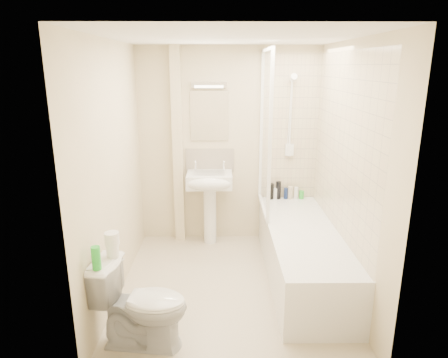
{
  "coord_description": "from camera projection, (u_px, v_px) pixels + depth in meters",
  "views": [
    {
      "loc": [
        -0.1,
        -3.6,
        2.17
      ],
      "look_at": [
        -0.06,
        0.2,
        1.08
      ],
      "focal_mm": 32.0,
      "sensor_mm": 36.0,
      "label": 1
    }
  ],
  "objects": [
    {
      "name": "floor",
      "position": [
        231.0,
        287.0,
        4.06
      ],
      "size": [
        2.5,
        2.5,
        0.0
      ],
      "primitive_type": "plane",
      "color": "beige",
      "rests_on": "ground"
    },
    {
      "name": "wall_back",
      "position": [
        228.0,
        147.0,
        4.93
      ],
      "size": [
        2.2,
        0.02,
        2.4
      ],
      "primitive_type": "cube",
      "color": "beige",
      "rests_on": "ground"
    },
    {
      "name": "wall_left",
      "position": [
        113.0,
        173.0,
        3.72
      ],
      "size": [
        0.02,
        2.5,
        2.4
      ],
      "primitive_type": "cube",
      "color": "beige",
      "rests_on": "ground"
    },
    {
      "name": "wall_right",
      "position": [
        348.0,
        173.0,
        3.74
      ],
      "size": [
        0.02,
        2.5,
        2.4
      ],
      "primitive_type": "cube",
      "color": "beige",
      "rests_on": "ground"
    },
    {
      "name": "ceiling",
      "position": [
        232.0,
        37.0,
        3.4
      ],
      "size": [
        2.2,
        2.5,
        0.02
      ],
      "primitive_type": "cube",
      "color": "white",
      "rests_on": "wall_back"
    },
    {
      "name": "tile_back",
      "position": [
        290.0,
        129.0,
        4.87
      ],
      "size": [
        0.7,
        0.01,
        1.75
      ],
      "primitive_type": "cube",
      "color": "beige",
      "rests_on": "wall_back"
    },
    {
      "name": "tile_right",
      "position": [
        343.0,
        145.0,
        3.85
      ],
      "size": [
        0.01,
        2.1,
        1.75
      ],
      "primitive_type": "cube",
      "color": "beige",
      "rests_on": "wall_right"
    },
    {
      "name": "pipe_boxing",
      "position": [
        178.0,
        148.0,
        4.87
      ],
      "size": [
        0.12,
        0.12,
        2.4
      ],
      "primitive_type": "cube",
      "color": "beige",
      "rests_on": "ground"
    },
    {
      "name": "splashback",
      "position": [
        210.0,
        160.0,
        4.97
      ],
      "size": [
        0.6,
        0.02,
        0.3
      ],
      "primitive_type": "cube",
      "color": "beige",
      "rests_on": "wall_back"
    },
    {
      "name": "mirror",
      "position": [
        209.0,
        116.0,
        4.81
      ],
      "size": [
        0.46,
        0.01,
        0.6
      ],
      "primitive_type": "cube",
      "color": "white",
      "rests_on": "wall_back"
    },
    {
      "name": "strip_light",
      "position": [
        209.0,
        85.0,
        4.69
      ],
      "size": [
        0.42,
        0.07,
        0.07
      ],
      "primitive_type": "cube",
      "color": "silver",
      "rests_on": "wall_back"
    },
    {
      "name": "bathtub",
      "position": [
        302.0,
        252.0,
        4.16
      ],
      "size": [
        0.7,
        2.1,
        0.55
      ],
      "color": "white",
      "rests_on": "ground"
    },
    {
      "name": "shower_screen",
      "position": [
        265.0,
        133.0,
        4.43
      ],
      "size": [
        0.04,
        0.92,
        1.8
      ],
      "color": "white",
      "rests_on": "bathtub"
    },
    {
      "name": "shower_fixture",
      "position": [
        291.0,
        119.0,
        4.79
      ],
      "size": [
        0.1,
        0.16,
        0.99
      ],
      "color": "white",
      "rests_on": "wall_back"
    },
    {
      "name": "pedestal_sink",
      "position": [
        210.0,
        188.0,
        4.83
      ],
      "size": [
        0.54,
        0.49,
        1.05
      ],
      "color": "white",
      "rests_on": "ground"
    },
    {
      "name": "bottle_black_a",
      "position": [
        271.0,
        191.0,
        5.0
      ],
      "size": [
        0.07,
        0.07,
        0.2
      ],
      "primitive_type": "cylinder",
      "color": "black",
      "rests_on": "bathtub"
    },
    {
      "name": "bottle_white_a",
      "position": [
        275.0,
        193.0,
        5.01
      ],
      "size": [
        0.06,
        0.06,
        0.14
      ],
      "primitive_type": "cylinder",
      "color": "white",
      "rests_on": "bathtub"
    },
    {
      "name": "bottle_black_b",
      "position": [
        278.0,
        190.0,
        5.0
      ],
      "size": [
        0.06,
        0.06,
        0.22
      ],
      "primitive_type": "cylinder",
      "color": "black",
      "rests_on": "bathtub"
    },
    {
      "name": "bottle_blue",
      "position": [
        286.0,
        193.0,
        5.01
      ],
      "size": [
        0.05,
        0.05,
        0.14
      ],
      "primitive_type": "cylinder",
      "color": "navy",
      "rests_on": "bathtub"
    },
    {
      "name": "bottle_cream",
      "position": [
        290.0,
        193.0,
        5.01
      ],
      "size": [
        0.07,
        0.07,
        0.16
      ],
      "primitive_type": "cylinder",
      "color": "beige",
      "rests_on": "bathtub"
    },
    {
      "name": "bottle_white_b",
      "position": [
        296.0,
        193.0,
        5.01
      ],
      "size": [
        0.05,
        0.05,
        0.15
      ],
      "primitive_type": "cylinder",
      "color": "white",
      "rests_on": "bathtub"
    },
    {
      "name": "bottle_green",
      "position": [
        301.0,
        195.0,
        5.02
      ],
      "size": [
        0.06,
        0.06,
        0.1
      ],
      "primitive_type": "cylinder",
      "color": "green",
      "rests_on": "bathtub"
    },
    {
      "name": "toilet",
      "position": [
        142.0,
        304.0,
        3.13
      ],
      "size": [
        0.59,
        0.82,
        0.73
      ],
      "primitive_type": "imported",
      "rotation": [
        0.0,
        0.0,
        1.44
      ],
      "color": "white",
      "rests_on": "ground"
    },
    {
      "name": "toilet_roll_lower",
      "position": [
        113.0,
        251.0,
        3.11
      ],
      "size": [
        0.1,
        0.1,
        0.1
      ],
      "primitive_type": "cylinder",
      "color": "white",
      "rests_on": "toilet"
    },
    {
      "name": "toilet_roll_upper",
      "position": [
        112.0,
        238.0,
        3.09
      ],
      "size": [
        0.11,
        0.11,
        0.1
      ],
      "primitive_type": "cylinder",
      "color": "white",
      "rests_on": "toilet_roll_lower"
    },
    {
      "name": "green_bottle",
      "position": [
        96.0,
        258.0,
        2.9
      ],
      "size": [
        0.07,
        0.07,
        0.18
      ],
      "primitive_type": "cylinder",
      "color": "green",
      "rests_on": "toilet"
    }
  ]
}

